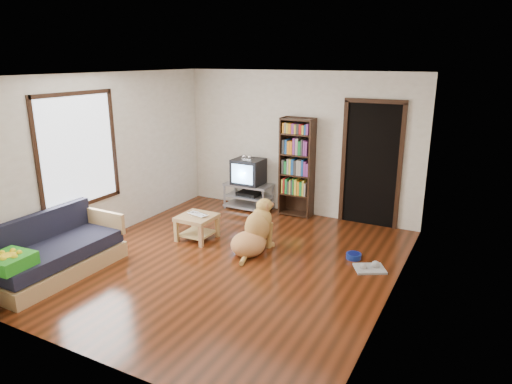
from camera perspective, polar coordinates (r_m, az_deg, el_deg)
The scene contains 18 objects.
ground at distance 6.62m, azimuth -3.47°, elevation -8.71°, with size 5.00×5.00×0.00m, color #59230F.
ceiling at distance 5.99m, azimuth -3.91°, elevation 14.41°, with size 5.00×5.00×0.00m, color white.
wall_back at distance 8.36m, azimuth 5.31°, elevation 5.98°, with size 4.50×4.50×0.00m, color silver.
wall_front at distance 4.35m, azimuth -21.14°, elevation -5.05°, with size 4.50×4.50×0.00m, color silver.
wall_left at distance 7.57m, azimuth -18.42°, elevation 4.10°, with size 5.00×5.00×0.00m, color silver.
wall_right at distance 5.40m, azimuth 17.19°, elevation -0.56°, with size 5.00×5.00×0.00m, color silver.
green_cushion at distance 6.18m, azimuth -28.46°, elevation -7.61°, with size 0.47×0.47×0.16m, color green.
laptop at distance 7.28m, azimuth -7.57°, elevation -2.91°, with size 0.35×0.23×0.03m, color silver.
dog_bowl at distance 6.84m, azimuth 12.10°, elevation -7.83°, with size 0.22×0.22×0.08m, color navy.
grey_rag at distance 6.56m, azimuth 14.02°, elevation -9.28°, with size 0.40×0.32×0.03m, color #969696.
window at distance 7.19m, azimuth -21.32°, elevation 4.83°, with size 0.03×1.46×1.70m.
doorway at distance 7.97m, azimuth 14.22°, elevation 3.70°, with size 1.03×0.05×2.19m.
tv_stand at distance 8.76m, azimuth -0.94°, elevation -0.40°, with size 0.90×0.45×0.50m.
crt_tv at distance 8.66m, azimuth -0.89°, elevation 2.64°, with size 0.55×0.52×0.58m.
bookshelf at distance 8.26m, azimuth 5.15°, elevation 3.73°, with size 0.60×0.30×1.80m.
sofa at distance 6.74m, azimuth -23.79°, elevation -7.25°, with size 0.80×1.80×0.80m.
coffee_table at distance 7.35m, azimuth -7.40°, elevation -3.82°, with size 0.55×0.55×0.40m.
dog at distance 6.84m, azimuth -0.18°, elevation -5.11°, with size 0.62×1.00×0.81m.
Camera 1 is at (3.14, -5.10, 2.81)m, focal length 32.00 mm.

